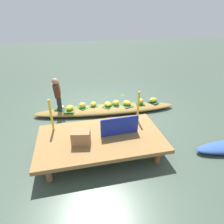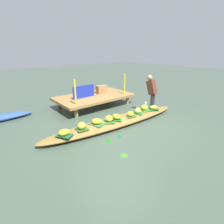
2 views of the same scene
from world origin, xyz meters
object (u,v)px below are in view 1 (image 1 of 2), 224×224
(banana_bunch_1, at_px, (127,103))
(banana_bunch_5, at_px, (108,104))
(banana_bunch_2, at_px, (93,104))
(banana_bunch_8, at_px, (70,108))
(water_bottle, at_px, (64,109))
(banana_bunch_0, at_px, (153,100))
(banana_bunch_6, at_px, (116,103))
(market_banner, at_px, (120,126))
(banana_bunch_4, at_px, (82,105))
(banana_bunch_3, at_px, (60,107))
(banana_bunch_7, at_px, (140,101))
(produce_crate, at_px, (81,137))
(vendor_person, at_px, (57,93))
(vendor_boat, at_px, (106,109))

(banana_bunch_1, height_order, banana_bunch_5, banana_bunch_1)
(banana_bunch_2, height_order, banana_bunch_8, banana_bunch_8)
(banana_bunch_8, xyz_separation_m, water_bottle, (0.21, 0.12, 0.02))
(banana_bunch_0, distance_m, banana_bunch_6, 1.47)
(banana_bunch_5, bearing_deg, market_banner, 86.76)
(banana_bunch_1, xyz_separation_m, banana_bunch_4, (1.64, -0.15, 0.01))
(banana_bunch_0, xyz_separation_m, water_bottle, (3.37, 0.12, 0.03))
(banana_bunch_6, bearing_deg, banana_bunch_3, -3.71)
(banana_bunch_7, bearing_deg, banana_bunch_0, -175.66)
(water_bottle, xyz_separation_m, produce_crate, (-0.46, 2.17, 0.29))
(banana_bunch_1, distance_m, water_bottle, 2.30)
(banana_bunch_1, height_order, banana_bunch_3, banana_bunch_1)
(banana_bunch_3, bearing_deg, banana_bunch_1, 174.90)
(market_banner, bearing_deg, banana_bunch_8, -62.02)
(banana_bunch_8, bearing_deg, banana_bunch_6, -178.92)
(banana_bunch_0, relative_size, banana_bunch_5, 0.95)
(banana_bunch_1, relative_size, produce_crate, 0.68)
(water_bottle, relative_size, produce_crate, 0.52)
(banana_bunch_5, xyz_separation_m, produce_crate, (1.13, 2.31, 0.32))
(banana_bunch_0, xyz_separation_m, banana_bunch_4, (2.71, -0.10, 0.02))
(market_banner, bearing_deg, banana_bunch_5, -95.61)
(banana_bunch_4, height_order, banana_bunch_8, banana_bunch_4)
(banana_bunch_8, bearing_deg, produce_crate, 96.31)
(banana_bunch_0, height_order, banana_bunch_1, banana_bunch_1)
(banana_bunch_0, xyz_separation_m, vendor_person, (3.50, -0.01, 0.61))
(banana_bunch_0, distance_m, vendor_person, 3.56)
(banana_bunch_0, bearing_deg, produce_crate, 38.19)
(banana_bunch_0, height_order, banana_bunch_2, banana_bunch_0)
(banana_bunch_3, relative_size, banana_bunch_6, 1.08)
(banana_bunch_2, height_order, produce_crate, produce_crate)
(banana_bunch_6, relative_size, banana_bunch_7, 1.01)
(banana_bunch_7, bearing_deg, market_banner, 57.09)
(vendor_boat, distance_m, banana_bunch_7, 1.32)
(market_banner, bearing_deg, vendor_person, -55.77)
(banana_bunch_4, height_order, banana_bunch_6, banana_bunch_4)
(vendor_boat, bearing_deg, banana_bunch_6, -168.69)
(vendor_boat, height_order, banana_bunch_2, banana_bunch_2)
(banana_bunch_8, relative_size, water_bottle, 1.33)
(banana_bunch_7, relative_size, produce_crate, 0.57)
(banana_bunch_3, bearing_deg, banana_bunch_5, 175.32)
(banana_bunch_4, distance_m, banana_bunch_7, 2.17)
(banana_bunch_0, xyz_separation_m, market_banner, (1.91, 2.14, 0.40))
(banana_bunch_4, relative_size, vendor_person, 0.20)
(banana_bunch_3, relative_size, banana_bunch_8, 0.90)
(banana_bunch_3, bearing_deg, water_bottle, 113.40)
(banana_bunch_8, bearing_deg, banana_bunch_4, -168.32)
(vendor_boat, height_order, water_bottle, water_bottle)
(banana_bunch_1, height_order, banana_bunch_4, banana_bunch_4)
(banana_bunch_4, height_order, banana_bunch_5, banana_bunch_4)
(banana_bunch_4, xyz_separation_m, banana_bunch_6, (-1.24, 0.06, -0.00))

